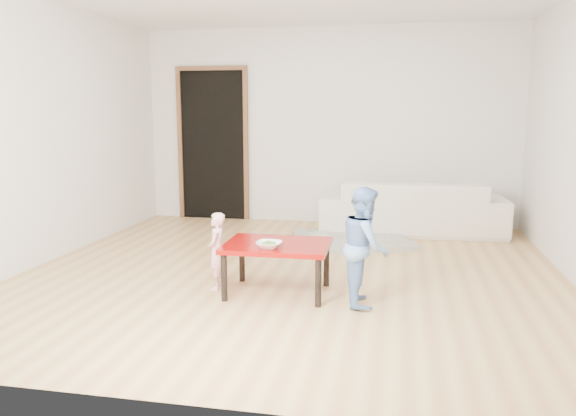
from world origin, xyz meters
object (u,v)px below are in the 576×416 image
(bowl, at_px, (269,245))
(child_blue, at_px, (365,246))
(basin, at_px, (294,245))
(red_table, at_px, (277,268))
(sofa, at_px, (411,206))
(child_pink, at_px, (216,251))

(bowl, xyz_separation_m, child_blue, (0.75, 0.05, 0.01))
(basin, bearing_deg, child_blue, -61.30)
(red_table, xyz_separation_m, basin, (-0.13, 1.44, -0.16))
(sofa, relative_size, basin, 5.99)
(child_blue, relative_size, basin, 2.48)
(bowl, bearing_deg, basin, 93.56)
(red_table, relative_size, bowl, 4.19)
(child_pink, bearing_deg, basin, 158.49)
(red_table, xyz_separation_m, child_pink, (-0.53, 0.01, 0.12))
(sofa, relative_size, child_pink, 3.40)
(child_pink, bearing_deg, red_table, 82.72)
(child_pink, distance_m, basin, 1.51)
(child_pink, height_order, basin, child_pink)
(sofa, xyz_separation_m, child_blue, (-0.41, -2.80, 0.14))
(child_blue, height_order, basin, child_blue)
(red_table, bearing_deg, basin, 95.14)
(red_table, distance_m, child_blue, 0.78)
(bowl, distance_m, child_pink, 0.55)
(red_table, height_order, basin, red_table)
(bowl, bearing_deg, child_pink, 159.64)
(basin, bearing_deg, child_pink, -105.79)
(sofa, distance_m, child_blue, 2.83)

